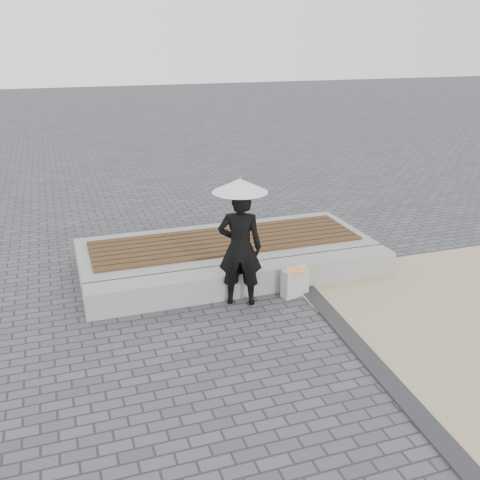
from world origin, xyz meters
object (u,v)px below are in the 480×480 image
object	(u,v)px
seating_ledge	(249,279)
handbag	(241,267)
woman	(240,248)
parasol	(240,185)
canvas_tote	(295,282)

from	to	relation	value
seating_ledge	handbag	size ratio (longest dim) A/B	17.07
woman	seating_ledge	bearing A→B (deg)	-106.75
handbag	parasol	bearing A→B (deg)	-114.90
seating_ledge	parasol	world-z (taller)	parasol
woman	parasol	xyz separation A→B (m)	(-0.00, 0.00, 0.93)
seating_ledge	handbag	xyz separation A→B (m)	(-0.19, -0.17, 0.30)
woman	parasol	world-z (taller)	parasol
parasol	handbag	world-z (taller)	parasol
parasol	canvas_tote	bearing A→B (deg)	-3.01
parasol	canvas_tote	xyz separation A→B (m)	(0.87, -0.05, -1.59)
woman	handbag	size ratio (longest dim) A/B	6.00
seating_ledge	woman	world-z (taller)	woman
seating_ledge	canvas_tote	xyz separation A→B (m)	(0.61, -0.38, 0.02)
parasol	handbag	size ratio (longest dim) A/B	3.43
seating_ledge	parasol	size ratio (longest dim) A/B	4.98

